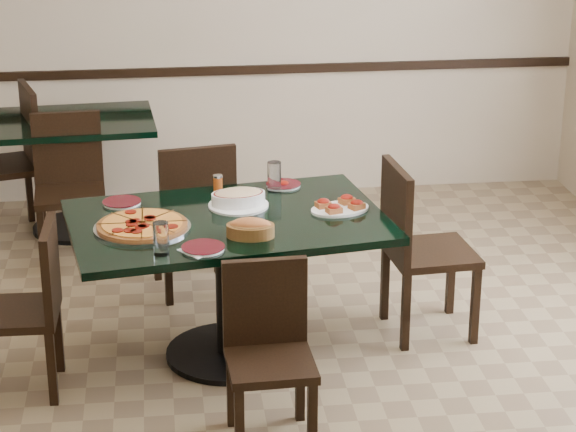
{
  "coord_description": "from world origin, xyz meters",
  "views": [
    {
      "loc": [
        -0.43,
        -4.86,
        2.68
      ],
      "look_at": [
        0.15,
        0.0,
        0.84
      ],
      "focal_mm": 70.0,
      "sensor_mm": 36.0,
      "label": 1
    }
  ],
  "objects": [
    {
      "name": "back_chair_near",
      "position": [
        -0.98,
        1.69,
        0.5
      ],
      "size": [
        0.44,
        0.44,
        0.89
      ],
      "rotation": [
        0.0,
        0.0,
        0.06
      ],
      "color": "black",
      "rests_on": "floor"
    },
    {
      "name": "bruschetta_platter",
      "position": [
        0.44,
        0.29,
        0.77
      ],
      "size": [
        0.35,
        0.29,
        0.05
      ],
      "rotation": [
        0.0,
        0.0,
        0.3
      ],
      "color": "white",
      "rests_on": "main_table"
    },
    {
      "name": "pepperoni_pizza",
      "position": [
        -0.53,
        0.16,
        0.77
      ],
      "size": [
        0.46,
        0.46,
        0.04
      ],
      "rotation": [
        0.0,
        0.0,
        -0.01
      ],
      "color": "#B8B8BF",
      "rests_on": "main_table"
    },
    {
      "name": "side_plate_far_l",
      "position": [
        -0.63,
        0.52,
        0.76
      ],
      "size": [
        0.19,
        0.19,
        0.02
      ],
      "rotation": [
        0.0,
        0.0,
        0.21
      ],
      "color": "white",
      "rests_on": "main_table"
    },
    {
      "name": "water_glass_b",
      "position": [
        -0.44,
        -0.17,
        0.83
      ],
      "size": [
        0.07,
        0.07,
        0.15
      ],
      "primitive_type": "cylinder",
      "color": "silver",
      "rests_on": "main_table"
    },
    {
      "name": "main_table",
      "position": [
        -0.12,
        0.25,
        0.57
      ],
      "size": [
        1.65,
        1.2,
        0.75
      ],
      "rotation": [
        0.0,
        0.0,
        0.16
      ],
      "color": "black",
      "rests_on": "floor"
    },
    {
      "name": "chair_near",
      "position": [
        0.0,
        -0.5,
        0.44
      ],
      "size": [
        0.39,
        0.39,
        0.8
      ],
      "rotation": [
        0.0,
        0.0,
        0.04
      ],
      "color": "black",
      "rests_on": "floor"
    },
    {
      "name": "room_shell",
      "position": [
        1.02,
        1.73,
        1.17
      ],
      "size": [
        5.5,
        5.5,
        5.5
      ],
      "color": "silver",
      "rests_on": "floor"
    },
    {
      "name": "napkin_setting",
      "position": [
        -0.27,
        -0.15,
        0.75
      ],
      "size": [
        0.21,
        0.21,
        0.01
      ],
      "rotation": [
        0.0,
        0.0,
        0.65
      ],
      "color": "white",
      "rests_on": "main_table"
    },
    {
      "name": "pepper_shaker",
      "position": [
        -0.14,
        0.66,
        0.79
      ],
      "size": [
        0.05,
        0.05,
        0.08
      ],
      "color": "#B95113",
      "rests_on": "main_table"
    },
    {
      "name": "chair_right",
      "position": [
        0.86,
        0.41,
        0.52
      ],
      "size": [
        0.47,
        0.47,
        0.93
      ],
      "rotation": [
        0.0,
        0.0,
        1.66
      ],
      "color": "black",
      "rests_on": "floor"
    },
    {
      "name": "side_plate_near",
      "position": [
        -0.25,
        -0.14,
        0.76
      ],
      "size": [
        0.2,
        0.2,
        0.02
      ],
      "rotation": [
        0.0,
        0.0,
        0.49
      ],
      "color": "white",
      "rests_on": "main_table"
    },
    {
      "name": "floor",
      "position": [
        0.0,
        0.0,
        0.0
      ],
      "size": [
        5.5,
        5.5,
        0.0
      ],
      "primitive_type": "plane",
      "color": "olive",
      "rests_on": "ground"
    },
    {
      "name": "back_chair_left",
      "position": [
        -1.35,
        2.12,
        0.55
      ],
      "size": [
        0.56,
        0.56,
        0.97
      ],
      "rotation": [
        0.0,
        0.0,
        -1.3
      ],
      "color": "black",
      "rests_on": "floor"
    },
    {
      "name": "lasagna_casserole",
      "position": [
        -0.05,
        0.41,
        0.8
      ],
      "size": [
        0.3,
        0.3,
        0.09
      ],
      "rotation": [
        0.0,
        0.0,
        0.13
      ],
      "color": "white",
      "rests_on": "main_table"
    },
    {
      "name": "back_table",
      "position": [
        -0.99,
        2.14,
        0.52
      ],
      "size": [
        1.1,
        0.84,
        0.75
      ],
      "rotation": [
        0.0,
        0.0,
        0.07
      ],
      "color": "black",
      "rests_on": "floor"
    },
    {
      "name": "bread_basket",
      "position": [
        -0.03,
        -0.0,
        0.79
      ],
      "size": [
        0.25,
        0.19,
        0.1
      ],
      "rotation": [
        0.0,
        0.0,
        -0.15
      ],
      "color": "brown",
      "rests_on": "main_table"
    },
    {
      "name": "side_plate_far_r",
      "position": [
        0.21,
        0.7,
        0.76
      ],
      "size": [
        0.18,
        0.18,
        0.03
      ],
      "rotation": [
        0.0,
        0.0,
        -0.07
      ],
      "color": "white",
      "rests_on": "main_table"
    },
    {
      "name": "chair_far",
      "position": [
        -0.25,
        1.03,
        0.51
      ],
      "size": [
        0.49,
        0.49,
        0.91
      ],
      "rotation": [
        0.0,
        0.0,
        3.31
      ],
      "color": "black",
      "rests_on": "floor"
    },
    {
      "name": "water_glass_a",
      "position": [
        0.15,
        0.63,
        0.83
      ],
      "size": [
        0.07,
        0.07,
        0.16
      ],
      "primitive_type": "cylinder",
      "color": "silver",
      "rests_on": "main_table"
    },
    {
      "name": "chair_left",
      "position": [
        -1.06,
        0.03,
        0.46
      ],
      "size": [
        0.4,
        0.4,
        0.83
      ],
      "rotation": [
        0.0,
        0.0,
        -1.59
      ],
      "color": "black",
      "rests_on": "floor"
    }
  ]
}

